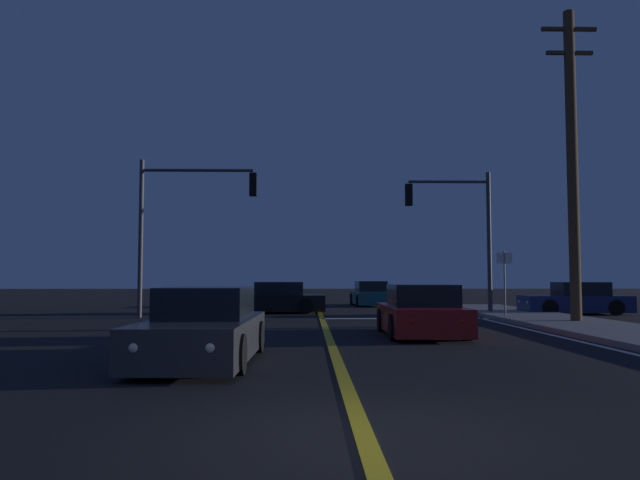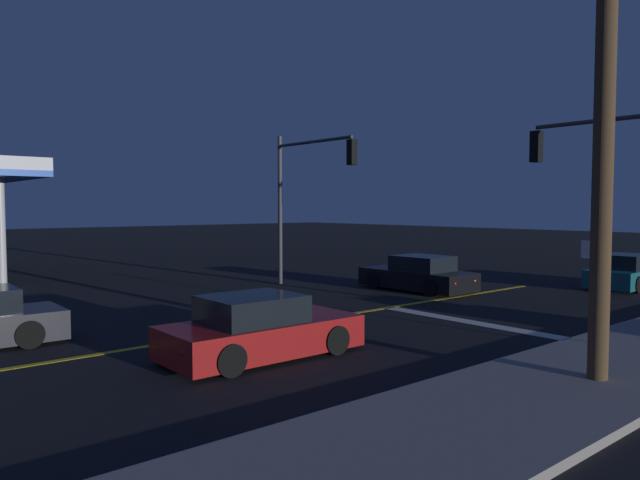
% 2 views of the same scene
% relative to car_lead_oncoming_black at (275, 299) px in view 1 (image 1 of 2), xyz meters
% --- Properties ---
extents(ground_plane, '(160.00, 160.00, 0.00)m').
position_rel_car_lead_oncoming_black_xyz_m(ground_plane, '(1.96, -20.62, -0.58)').
color(ground_plane, black).
extents(lane_line_center, '(0.20, 31.25, 0.01)m').
position_rel_car_lead_oncoming_black_xyz_m(lane_line_center, '(1.96, -11.43, -0.58)').
color(lane_line_center, gold).
rests_on(lane_line_center, ground).
extents(lane_line_edge_right, '(0.16, 31.25, 0.01)m').
position_rel_car_lead_oncoming_black_xyz_m(lane_line_edge_right, '(7.87, -11.43, -0.58)').
color(lane_line_edge_right, silver).
rests_on(lane_line_edge_right, ground).
extents(stop_bar, '(6.17, 0.50, 0.01)m').
position_rel_car_lead_oncoming_black_xyz_m(stop_bar, '(5.04, -3.74, -0.58)').
color(stop_bar, silver).
rests_on(stop_bar, ground).
extents(car_lead_oncoming_black, '(4.51, 2.03, 1.34)m').
position_rel_car_lead_oncoming_black_xyz_m(car_lead_oncoming_black, '(0.00, 0.00, 0.00)').
color(car_lead_oncoming_black, black).
rests_on(car_lead_oncoming_black, ground).
extents(car_following_oncoming_teal, '(2.01, 4.27, 1.34)m').
position_rel_car_lead_oncoming_black_xyz_m(car_following_oncoming_teal, '(4.84, 6.80, -0.00)').
color(car_following_oncoming_teal, '#195960').
rests_on(car_following_oncoming_teal, ground).
extents(car_side_waiting_navy, '(4.36, 1.90, 1.34)m').
position_rel_car_lead_oncoming_black_xyz_m(car_side_waiting_navy, '(12.59, -1.19, -0.00)').
color(car_side_waiting_navy, navy).
rests_on(car_side_waiting_navy, ground).
extents(car_distant_tail_charcoal, '(1.94, 4.74, 1.34)m').
position_rel_car_lead_oncoming_black_xyz_m(car_distant_tail_charcoal, '(-0.45, -15.24, -0.00)').
color(car_distant_tail_charcoal, '#2D2D33').
rests_on(car_distant_tail_charcoal, ground).
extents(car_far_approaching_red, '(2.01, 4.32, 1.34)m').
position_rel_car_lead_oncoming_black_xyz_m(car_far_approaching_red, '(4.40, -10.35, -0.00)').
color(car_far_approaching_red, maroon).
rests_on(car_far_approaching_red, ground).
extents(traffic_signal_near_right, '(3.55, 0.28, 5.89)m').
position_rel_car_lead_oncoming_black_xyz_m(traffic_signal_near_right, '(7.70, -1.44, 3.32)').
color(traffic_signal_near_right, '#38383D').
rests_on(traffic_signal_near_right, ground).
extents(traffic_signal_far_left, '(4.54, 0.28, 6.09)m').
position_rel_car_lead_oncoming_black_xyz_m(traffic_signal_far_left, '(-3.42, -2.84, 3.51)').
color(traffic_signal_far_left, '#38383D').
rests_on(traffic_signal_far_left, ground).
extents(utility_pole_right, '(1.82, 0.35, 10.30)m').
position_rel_car_lead_oncoming_black_xyz_m(utility_pole_right, '(10.02, -6.96, 4.72)').
color(utility_pole_right, '#4C3823').
rests_on(utility_pole_right, ground).
extents(street_sign_corner, '(0.56, 0.10, 2.49)m').
position_rel_car_lead_oncoming_black_xyz_m(street_sign_corner, '(8.62, -4.24, 1.09)').
color(street_sign_corner, slate).
rests_on(street_sign_corner, ground).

